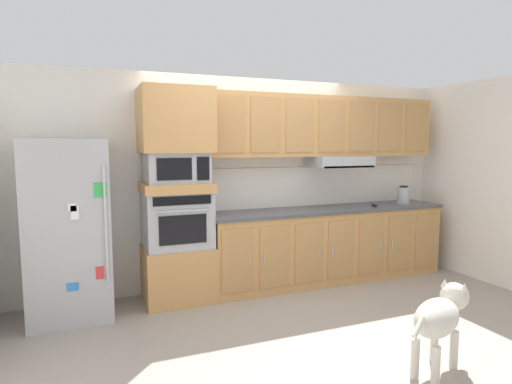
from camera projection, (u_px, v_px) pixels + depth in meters
name	position (u px, v px, depth m)	size (l,w,h in m)	color
ground_plane	(285.00, 311.00, 4.40)	(9.60, 9.60, 0.00)	#9E9389
back_kitchen_wall	(246.00, 182.00, 5.28)	(6.20, 0.12, 2.50)	silver
side_panel_right	(489.00, 181.00, 5.31)	(0.12, 7.10, 2.50)	white
refrigerator	(68.00, 230.00, 4.17)	(0.76, 0.73, 1.76)	#ADADB2
oven_base_cabinet	(178.00, 273.00, 4.71)	(0.74, 0.62, 0.60)	tan
built_in_oven	(177.00, 219.00, 4.64)	(0.70, 0.62, 0.60)	#A8AAAF
appliance_mid_shelf	(176.00, 187.00, 4.60)	(0.74, 0.62, 0.10)	tan
microwave	(176.00, 168.00, 4.57)	(0.64, 0.54, 0.32)	#A8AAAF
appliance_upper_cabinet	(175.00, 120.00, 4.52)	(0.74, 0.62, 0.68)	tan
lower_cabinet_run	(328.00, 245.00, 5.40)	(3.07, 0.63, 0.88)	tan
countertop_slab	(328.00, 209.00, 5.35)	(3.11, 0.64, 0.04)	#4C4C51
backsplash_panel	(317.00, 186.00, 5.59)	(3.11, 0.02, 0.50)	white
upper_cabinet_with_hood	(326.00, 129.00, 5.36)	(3.07, 0.48, 0.88)	tan
screwdriver	(375.00, 205.00, 5.45)	(0.15, 0.13, 0.03)	black
electric_kettle	(403.00, 195.00, 5.71)	(0.17, 0.17, 0.24)	#A8AAAF
dog	(441.00, 316.00, 3.22)	(0.86, 0.47, 0.64)	beige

